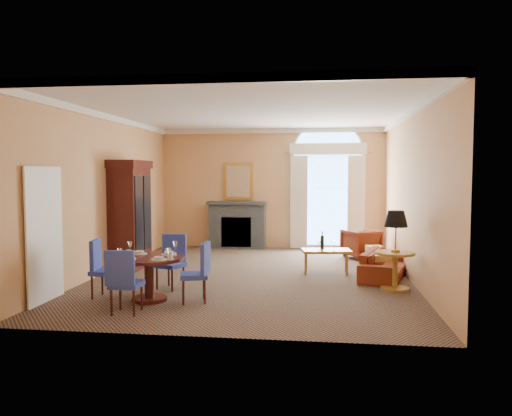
# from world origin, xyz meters

# --- Properties ---
(ground) EXTENTS (7.50, 7.50, 0.00)m
(ground) POSITION_xyz_m (0.00, 0.00, 0.00)
(ground) COLOR #131F3C
(ground) RESTS_ON ground
(room_envelope) EXTENTS (6.04, 7.52, 3.45)m
(room_envelope) POSITION_xyz_m (-0.03, 0.67, 2.51)
(room_envelope) COLOR tan
(room_envelope) RESTS_ON ground
(armoire) EXTENTS (0.66, 1.16, 2.29)m
(armoire) POSITION_xyz_m (-2.72, 0.52, 1.10)
(armoire) COLOR black
(armoire) RESTS_ON ground
(dining_table) EXTENTS (1.11, 1.11, 0.90)m
(dining_table) POSITION_xyz_m (-1.36, -2.14, 0.53)
(dining_table) COLOR black
(dining_table) RESTS_ON ground
(dining_chair_north) EXTENTS (0.54, 0.54, 0.94)m
(dining_chair_north) POSITION_xyz_m (-1.27, -1.21, 0.53)
(dining_chair_north) COLOR #28399E
(dining_chair_north) RESTS_ON ground
(dining_chair_south) EXTENTS (0.45, 0.46, 0.94)m
(dining_chair_south) POSITION_xyz_m (-1.46, -2.95, 0.53)
(dining_chair_south) COLOR #28399E
(dining_chair_south) RESTS_ON ground
(dining_chair_east) EXTENTS (0.51, 0.51, 0.94)m
(dining_chair_east) POSITION_xyz_m (-0.55, -2.13, 0.53)
(dining_chair_east) COLOR #28399E
(dining_chair_east) RESTS_ON ground
(dining_chair_west) EXTENTS (0.47, 0.46, 0.94)m
(dining_chair_west) POSITION_xyz_m (-2.21, -2.03, 0.53)
(dining_chair_west) COLOR #28399E
(dining_chair_west) RESTS_ON ground
(sofa) EXTENTS (1.17, 1.91, 0.52)m
(sofa) POSITION_xyz_m (2.55, 0.12, 0.26)
(sofa) COLOR maroon
(sofa) RESTS_ON ground
(armchair) EXTENTS (1.01, 1.02, 0.69)m
(armchair) POSITION_xyz_m (2.28, 2.35, 0.34)
(armchair) COLOR maroon
(armchair) RESTS_ON ground
(coffee_table) EXTENTS (1.03, 0.67, 0.85)m
(coffee_table) POSITION_xyz_m (1.43, 0.38, 0.45)
(coffee_table) COLOR #A37A31
(coffee_table) RESTS_ON ground
(side_table) EXTENTS (0.66, 0.66, 1.35)m
(side_table) POSITION_xyz_m (2.60, -0.90, 0.86)
(side_table) COLOR #A37A31
(side_table) RESTS_ON ground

